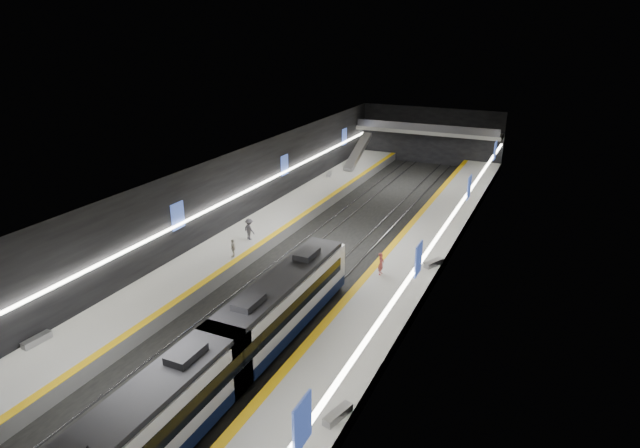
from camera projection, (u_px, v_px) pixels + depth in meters
The scene contains 25 objects.
ground at pixel (330, 252), 47.50m from camera, with size 70.00×70.00×0.00m, color black.
ceiling at pixel (331, 164), 44.67m from camera, with size 20.00×70.00×0.04m, color beige.
wall_left at pixel (233, 194), 50.04m from camera, with size 0.04×70.00×8.00m, color black.
wall_right at pixel (446, 227), 42.13m from camera, with size 0.04×70.00×8.00m, color black.
wall_back at pixel (430, 136), 75.74m from camera, with size 20.00×0.04×8.00m, color black.
platform_left at pixel (257, 233), 50.29m from camera, with size 5.00×70.00×1.00m, color slate.
tile_surface_left at pixel (257, 228), 50.11m from camera, with size 5.00×70.00×0.02m, color #B2B2AC.
tactile_strip_left at pixel (278, 232), 49.24m from camera, with size 0.60×70.00×0.02m, color #ECB10C.
platform_right at pixel (412, 262), 44.36m from camera, with size 5.00×70.00×1.00m, color slate.
tile_surface_right at pixel (413, 256), 44.18m from camera, with size 5.00×70.00×0.02m, color #B2B2AC.
tactile_strip_right at pixel (387, 251), 45.05m from camera, with size 0.60×70.00×0.02m, color #ECB10C.
rails at pixel (330, 251), 47.48m from camera, with size 6.52×70.00×0.12m.
train at pixel (222, 357), 28.83m from camera, with size 2.69×28.16×3.60m.
ad_posters at pixel (335, 200), 46.76m from camera, with size 19.94×53.50×2.20m.
cove_light_left at pixel (235, 197), 50.03m from camera, with size 0.25×68.60×0.12m, color white.
cove_light_right at pixel (443, 229), 42.28m from camera, with size 0.25×68.60×0.12m, color white.
mezzanine_bridge at pixel (427, 131), 73.62m from camera, with size 20.00×3.00×1.50m.
escalator at pixel (358, 151), 71.47m from camera, with size 1.20×8.00×0.60m, color #99999E.
bench_left_near at pixel (37, 340), 32.12m from camera, with size 0.50×1.79×0.44m, color #99999E.
bench_left_far at pixel (329, 174), 67.16m from camera, with size 0.45×1.63×0.40m, color #99999E.
bench_right_near at pixel (338, 415), 26.03m from camera, with size 0.50×1.81×0.44m, color #99999E.
bench_right_far at pixel (434, 263), 42.34m from camera, with size 0.52×1.86×0.45m, color #99999E.
passenger_right_a at pixel (381, 264), 40.68m from camera, with size 0.64×0.42×1.76m, color #CB514B.
passenger_left_a at pixel (233, 248), 43.78m from camera, with size 0.91×0.38×1.55m, color beige.
passenger_left_b at pixel (249, 229), 47.23m from camera, with size 1.25×0.72×1.93m, color #424148.
Camera 1 is at (17.61, -39.83, 19.14)m, focal length 30.00 mm.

